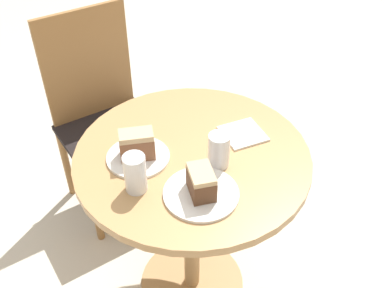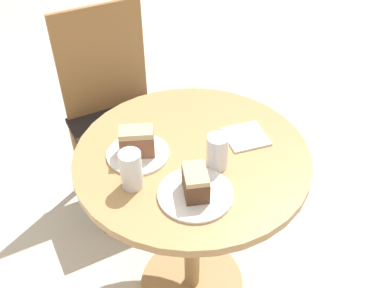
% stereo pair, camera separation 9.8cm
% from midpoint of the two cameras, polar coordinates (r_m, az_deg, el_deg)
% --- Properties ---
extents(ground_plane, '(8.00, 8.00, 0.00)m').
position_cam_midpoint_polar(ground_plane, '(2.08, 1.42, -17.36)').
color(ground_plane, beige).
extents(table, '(0.79, 0.79, 0.77)m').
position_cam_midpoint_polar(table, '(1.63, 1.74, -6.38)').
color(table, tan).
rests_on(table, ground_plane).
extents(chair, '(0.47, 0.43, 0.98)m').
position_cam_midpoint_polar(chair, '(2.16, -8.40, 4.24)').
color(chair, olive).
rests_on(chair, ground_plane).
extents(plate_near, '(0.21, 0.21, 0.01)m').
position_cam_midpoint_polar(plate_near, '(1.48, -4.98, -1.31)').
color(plate_near, silver).
rests_on(plate_near, table).
extents(plate_far, '(0.23, 0.23, 0.01)m').
position_cam_midpoint_polar(plate_far, '(1.35, 2.54, -6.41)').
color(plate_far, silver).
rests_on(plate_far, table).
extents(cake_slice_near, '(0.13, 0.11, 0.10)m').
position_cam_midpoint_polar(cake_slice_near, '(1.45, -5.10, 0.26)').
color(cake_slice_near, brown).
rests_on(cake_slice_near, plate_near).
extents(cake_slice_far, '(0.10, 0.12, 0.09)m').
position_cam_midpoint_polar(cake_slice_far, '(1.32, 2.60, -4.97)').
color(cake_slice_far, brown).
rests_on(cake_slice_far, plate_far).
extents(glass_lemonade, '(0.07, 0.07, 0.12)m').
position_cam_midpoint_polar(glass_lemonade, '(1.41, 5.22, -1.23)').
color(glass_lemonade, beige).
rests_on(glass_lemonade, table).
extents(glass_water, '(0.07, 0.07, 0.13)m').
position_cam_midpoint_polar(glass_water, '(1.35, -5.65, -3.54)').
color(glass_water, silver).
rests_on(glass_water, table).
extents(napkin_stack, '(0.17, 0.17, 0.01)m').
position_cam_midpoint_polar(napkin_stack, '(1.57, 8.62, 0.90)').
color(napkin_stack, silver).
rests_on(napkin_stack, table).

